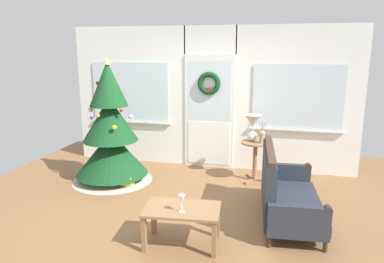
% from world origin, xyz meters
% --- Properties ---
extents(ground_plane, '(6.76, 6.76, 0.00)m').
position_xyz_m(ground_plane, '(0.00, 0.00, 0.00)').
color(ground_plane, brown).
extents(back_wall_with_door, '(5.20, 0.19, 2.55)m').
position_xyz_m(back_wall_with_door, '(0.00, 2.08, 1.28)').
color(back_wall_with_door, white).
rests_on(back_wall_with_door, ground).
extents(christmas_tree, '(1.32, 1.32, 2.03)m').
position_xyz_m(christmas_tree, '(-1.41, 0.93, 0.75)').
color(christmas_tree, '#4C331E').
rests_on(christmas_tree, ground).
extents(settee_sofa, '(0.83, 1.60, 0.96)m').
position_xyz_m(settee_sofa, '(1.35, 0.13, 0.38)').
color(settee_sofa, '#3D281C').
rests_on(settee_sofa, ground).
extents(side_table, '(0.50, 0.48, 0.67)m').
position_xyz_m(side_table, '(0.89, 1.47, 0.48)').
color(side_table, '#8E6642').
rests_on(side_table, ground).
extents(table_lamp, '(0.28, 0.28, 0.44)m').
position_xyz_m(table_lamp, '(0.83, 1.51, 0.95)').
color(table_lamp, silver).
rests_on(table_lamp, side_table).
extents(flower_vase, '(0.11, 0.10, 0.35)m').
position_xyz_m(flower_vase, '(0.99, 1.41, 0.78)').
color(flower_vase, tan).
rests_on(flower_vase, side_table).
extents(coffee_table, '(0.89, 0.60, 0.44)m').
position_xyz_m(coffee_table, '(0.27, -0.77, 0.37)').
color(coffee_table, '#8E6642').
rests_on(coffee_table, ground).
extents(wine_glass, '(0.08, 0.08, 0.20)m').
position_xyz_m(wine_glass, '(0.29, -0.87, 0.58)').
color(wine_glass, silver).
rests_on(wine_glass, coffee_table).
extents(gift_box, '(0.17, 0.15, 0.17)m').
position_xyz_m(gift_box, '(-1.04, 0.69, 0.09)').
color(gift_box, '#D8C64C').
rests_on(gift_box, ground).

